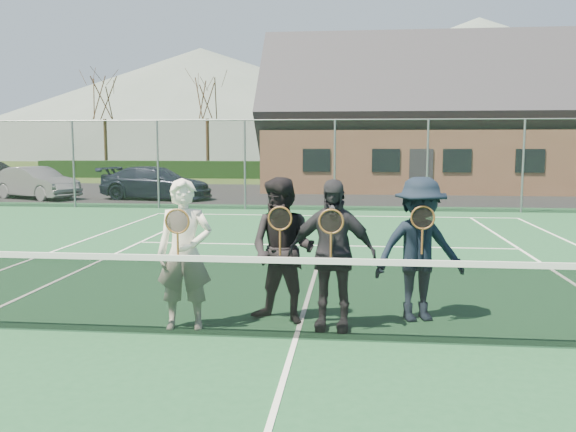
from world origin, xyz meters
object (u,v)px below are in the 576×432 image
object	(u,v)px
car_b	(36,183)
tennis_net	(296,295)
player_c	(332,255)
clubhouse	(424,107)
player_b	(283,250)
player_a	(185,254)
car_c	(156,183)
player_d	(419,249)

from	to	relation	value
car_b	tennis_net	bearing A→B (deg)	-119.39
tennis_net	player_c	distance (m)	0.71
car_b	clubhouse	world-z (taller)	clubhouse
clubhouse	player_b	world-z (taller)	clubhouse
player_a	player_b	world-z (taller)	same
car_c	player_b	xyz separation A→B (m)	(6.98, -16.21, 0.26)
clubhouse	player_d	bearing A→B (deg)	-96.29
car_b	tennis_net	xyz separation A→B (m)	(12.12, -16.62, -0.11)
clubhouse	player_c	distance (m)	24.01
car_c	tennis_net	bearing A→B (deg)	-147.23
car_b	clubhouse	xyz separation A→B (m)	(16.12, 7.37, 3.34)
player_d	tennis_net	bearing A→B (deg)	-147.30
car_c	player_a	size ratio (longest dim) A/B	2.51
tennis_net	player_a	bearing A→B (deg)	167.91
tennis_net	clubhouse	world-z (taller)	clubhouse
tennis_net	clubhouse	xyz separation A→B (m)	(4.00, 24.00, 3.45)
player_a	player_b	size ratio (longest dim) A/B	1.00
car_c	player_a	distance (m)	17.60
player_c	player_b	bearing A→B (deg)	160.50
tennis_net	player_b	bearing A→B (deg)	108.31
clubhouse	car_c	bearing A→B (deg)	-147.61
player_b	player_a	bearing A→B (deg)	-160.98
car_c	player_a	xyz separation A→B (m)	(5.85, -16.60, 0.27)
player_a	player_d	bearing A→B (deg)	12.93
tennis_net	player_a	size ratio (longest dim) A/B	6.49
car_b	player_c	distance (m)	20.43
tennis_net	player_d	world-z (taller)	player_d
car_b	player_b	xyz separation A→B (m)	(11.89, -15.94, 0.27)
car_c	player_d	bearing A→B (deg)	-141.83
clubhouse	player_c	bearing A→B (deg)	-98.73
player_c	player_d	distance (m)	1.17
player_c	player_d	xyz separation A→B (m)	(1.07, 0.47, -0.00)
player_a	car_c	bearing A→B (deg)	109.42
car_b	car_c	distance (m)	4.92
car_b	clubhouse	bearing A→B (deg)	-40.90
car_b	player_d	xyz separation A→B (m)	(13.57, -15.69, 0.27)
tennis_net	player_c	xyz separation A→B (m)	(0.39, 0.46, 0.38)
car_c	tennis_net	xyz separation A→B (m)	(7.21, -16.89, -0.12)
car_c	clubhouse	xyz separation A→B (m)	(11.21, 7.11, 3.33)
tennis_net	player_d	size ratio (longest dim) A/B	6.49
car_b	player_a	size ratio (longest dim) A/B	2.18
player_c	player_d	bearing A→B (deg)	23.77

